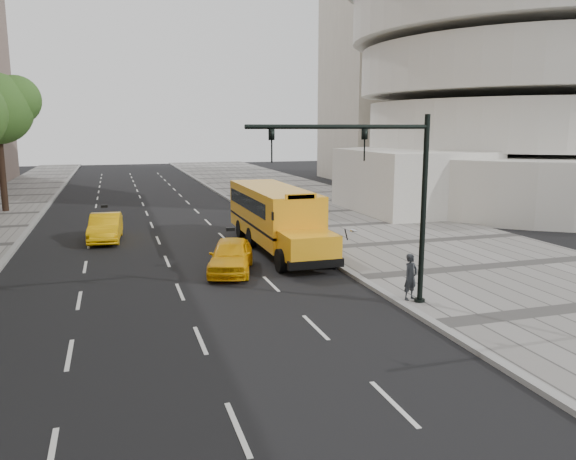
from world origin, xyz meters
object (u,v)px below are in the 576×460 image
object	(u,v)px
taxi_near	(231,256)
school_bus	(274,213)
taxi_far	(105,227)
pedestrian	(411,277)
traffic_signal	(386,187)

from	to	relation	value
taxi_near	school_bus	bearing A→B (deg)	70.76
school_bus	taxi_far	bearing A→B (deg)	152.59
pedestrian	traffic_signal	world-z (taller)	traffic_signal
school_bus	pedestrian	distance (m)	10.47
taxi_near	traffic_signal	distance (m)	8.12
traffic_signal	school_bus	bearing A→B (deg)	93.74
pedestrian	traffic_signal	bearing A→B (deg)	173.33
taxi_near	pedestrian	bearing A→B (deg)	-33.17
school_bus	taxi_near	world-z (taller)	school_bus
school_bus	traffic_signal	size ratio (longest dim) A/B	1.81
taxi_far	traffic_signal	bearing A→B (deg)	-54.88
taxi_near	traffic_signal	size ratio (longest dim) A/B	0.65
traffic_signal	taxi_far	bearing A→B (deg)	120.86
school_bus	taxi_far	distance (m)	9.25
taxi_far	traffic_signal	world-z (taller)	traffic_signal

